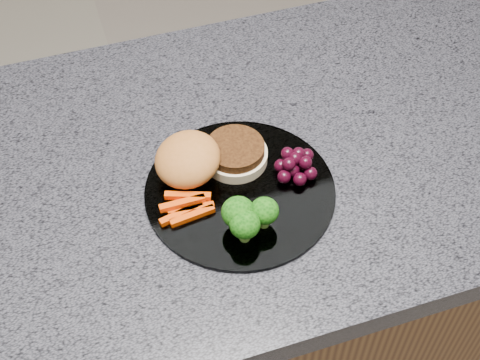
% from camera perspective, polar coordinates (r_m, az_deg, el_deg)
% --- Properties ---
extents(island_cabinet, '(1.20, 0.60, 0.86)m').
position_cam_1_polar(island_cabinet, '(1.34, -2.15, -11.79)').
color(island_cabinet, brown).
rests_on(island_cabinet, ground).
extents(countertop, '(1.20, 0.60, 0.04)m').
position_cam_1_polar(countertop, '(0.96, -2.92, 0.81)').
color(countertop, '#474650').
rests_on(countertop, island_cabinet).
extents(plate, '(0.26, 0.26, 0.01)m').
position_cam_1_polar(plate, '(0.91, 0.00, -0.92)').
color(plate, white).
rests_on(plate, countertop).
extents(burger, '(0.19, 0.12, 0.05)m').
position_cam_1_polar(burger, '(0.92, -3.01, 1.78)').
color(burger, beige).
rests_on(burger, plate).
extents(carrot_sticks, '(0.08, 0.05, 0.02)m').
position_cam_1_polar(carrot_sticks, '(0.88, -4.56, -2.27)').
color(carrot_sticks, '#E64003').
rests_on(carrot_sticks, plate).
extents(broccoli, '(0.07, 0.06, 0.05)m').
position_cam_1_polar(broccoli, '(0.84, 0.63, -3.10)').
color(broccoli, '#619436').
rests_on(broccoli, plate).
extents(grape_bunch, '(0.06, 0.06, 0.03)m').
position_cam_1_polar(grape_bunch, '(0.92, 4.80, 1.34)').
color(grape_bunch, black).
rests_on(grape_bunch, plate).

